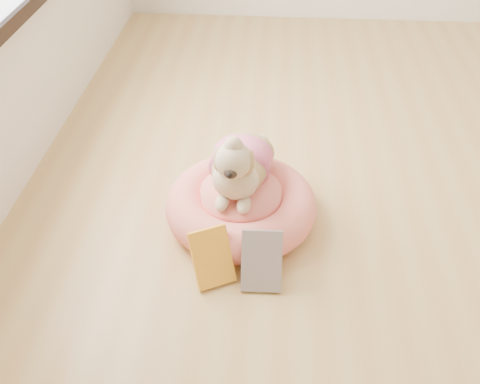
# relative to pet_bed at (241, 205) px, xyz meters

# --- Properties ---
(pet_bed) EXTENTS (0.62, 0.62, 0.16)m
(pet_bed) POSITION_rel_pet_bed_xyz_m (0.00, 0.00, 0.00)
(pet_bed) COLOR #FF6963
(pet_bed) RESTS_ON floor
(dog) EXTENTS (0.33, 0.45, 0.31)m
(dog) POSITION_rel_pet_bed_xyz_m (-0.01, 0.03, 0.24)
(dog) COLOR brown
(dog) RESTS_ON pet_bed
(book_yellow) EXTENTS (0.19, 0.18, 0.20)m
(book_yellow) POSITION_rel_pet_bed_xyz_m (-0.08, -0.32, 0.02)
(book_yellow) COLOR yellow
(book_yellow) RESTS_ON floor
(book_white) EXTENTS (0.15, 0.14, 0.20)m
(book_white) POSITION_rel_pet_bed_xyz_m (0.10, -0.33, 0.03)
(book_white) COLOR white
(book_white) RESTS_ON floor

